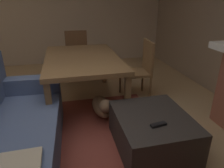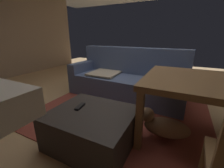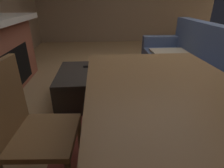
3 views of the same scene
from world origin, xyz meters
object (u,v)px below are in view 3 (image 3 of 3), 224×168
Objects in this scene: couch at (189,69)px; ottoman_coffee_table at (87,85)px; small_dog at (125,115)px; tv_remote at (89,66)px; dining_table at (168,99)px; dining_chair_south at (27,124)px.

ottoman_coffee_table is at bearing -83.64° from couch.
tv_remote is at bearing -156.23° from small_dog.
dining_table is (1.41, -0.88, 0.34)m from couch.
dining_table is at bearing 13.84° from tv_remote.
dining_chair_south is at bearing -22.05° from tv_remote.
dining_chair_south reaches higher than ottoman_coffee_table.
couch is 1.39m from small_dog.
couch is 3.93× the size of small_dog.
couch is at bearing 96.36° from ottoman_coffee_table.
ottoman_coffee_table is at bearing -154.23° from dining_table.
dining_chair_south is 1.61× the size of small_dog.
ottoman_coffee_table is at bearing 165.34° from dining_chair_south.
ottoman_coffee_table is 0.55× the size of dining_table.
small_dog is (0.71, 0.42, -0.01)m from ottoman_coffee_table.
tv_remote is (-0.01, -1.46, 0.08)m from couch.
dining_chair_south is at bearing -54.36° from small_dog.
couch is 14.18× the size of tv_remote.
ottoman_coffee_table is (0.17, -1.48, -0.13)m from couch.
ottoman_coffee_table is 5.52× the size of tv_remote.
couch is at bearing 129.17° from small_dog.
dining_table is at bearing 25.77° from ottoman_coffee_table.
tv_remote is at bearing 166.11° from dining_chair_south.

